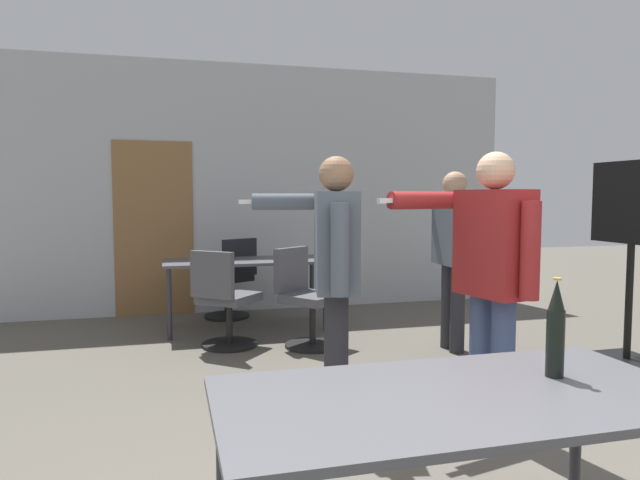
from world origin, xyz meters
The scene contains 11 objects.
back_wall centered at (-0.02, 5.51, 1.49)m, with size 6.76×0.12×3.00m.
conference_table_near centered at (0.02, 0.22, 0.67)m, with size 1.66×0.81×0.74m.
conference_table_far centered at (-0.15, 4.48, 0.66)m, with size 1.70×0.71×0.74m.
tv_screen centered at (2.83, 2.44, 1.03)m, with size 0.44×0.91×1.71m.
person_near_casual centered at (0.09, 1.96, 0.99)m, with size 0.74×0.79×1.66m.
person_center_tall centered at (0.94, 1.51, 1.00)m, with size 0.86×0.65×1.67m.
person_right_polo centered at (1.55, 3.16, 0.98)m, with size 0.75×0.64×1.63m.
office_chair_near_pushed centered at (-0.26, 5.04, 0.44)m, with size 0.65×0.67×0.93m.
office_chair_side_rolled centered at (0.31, 3.65, 0.43)m, with size 0.67×0.69×0.92m.
office_chair_far_right centered at (-0.44, 3.76, 0.43)m, with size 0.68×0.69×0.92m.
beer_bottle centered at (0.46, 0.29, 0.91)m, with size 0.07×0.07×0.37m.
Camera 1 is at (-0.92, -1.50, 1.41)m, focal length 32.00 mm.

